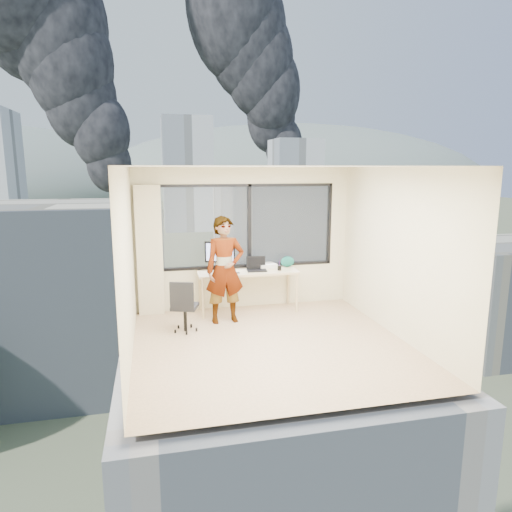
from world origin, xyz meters
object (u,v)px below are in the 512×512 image
object	(u,v)px
monitor	(220,257)
game_console	(267,266)
desk	(248,291)
person	(225,270)
handbag	(287,262)
laptop	(257,265)
chair	(185,305)

from	to	relation	value
monitor	game_console	world-z (taller)	monitor
desk	person	distance (m)	0.87
desk	person	size ratio (longest dim) A/B	1.00
desk	handbag	xyz separation A→B (m)	(0.80, 0.18, 0.47)
game_console	handbag	size ratio (longest dim) A/B	1.26
game_console	laptop	bearing A→B (deg)	-146.32
monitor	game_console	size ratio (longest dim) A/B	1.69
game_console	laptop	size ratio (longest dim) A/B	0.88
monitor	person	bearing A→B (deg)	-68.59
desk	laptop	distance (m)	0.51
chair	handbag	bearing A→B (deg)	43.97
chair	laptop	xyz separation A→B (m)	(1.36, 0.79, 0.43)
monitor	desk	bearing A→B (deg)	15.43
monitor	game_console	distance (m)	0.94
desk	monitor	size ratio (longest dim) A/B	3.25
game_console	handbag	distance (m)	0.41
desk	person	world-z (taller)	person
person	monitor	xyz separation A→B (m)	(0.00, 0.54, 0.12)
person	monitor	size ratio (longest dim) A/B	3.26
person	monitor	bearing A→B (deg)	84.84
handbag	person	bearing A→B (deg)	-149.68
desk	laptop	xyz separation A→B (m)	(0.16, -0.03, 0.49)
laptop	handbag	distance (m)	0.67
monitor	game_console	xyz separation A→B (m)	(0.90, 0.15, -0.24)
laptop	handbag	bearing A→B (deg)	23.43
monitor	laptop	bearing A→B (deg)	14.57
person	game_console	world-z (taller)	person
person	handbag	world-z (taller)	person
handbag	chair	bearing A→B (deg)	-150.59
desk	game_console	distance (m)	0.61
laptop	handbag	world-z (taller)	laptop
game_console	handbag	xyz separation A→B (m)	(0.40, -0.02, 0.06)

